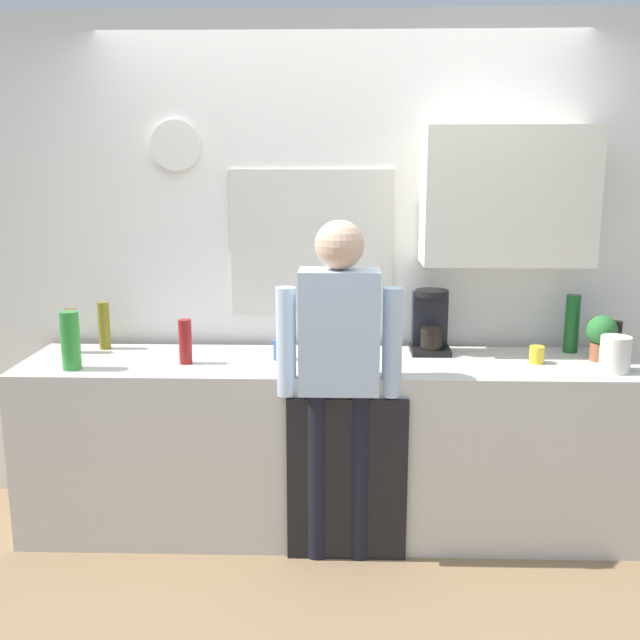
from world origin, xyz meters
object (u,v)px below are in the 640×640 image
Objects in this scene: bottle_dark_sauce at (616,338)px; potted_plant at (601,335)px; coffee_maker at (430,324)px; bottle_red_vinegar at (185,342)px; cup_yellow_cup at (537,355)px; bottle_amber_beer at (71,331)px; person_at_sink at (339,364)px; storage_canister at (615,354)px; bottle_green_wine at (572,324)px; bottle_clear_soda at (71,340)px; cup_blue_mug at (282,350)px; bottle_olive_oil at (104,326)px.

bottle_dark_sauce is 0.15m from potted_plant.
bottle_dark_sauce is at bearing -3.31° from coffee_maker.
bottle_red_vinegar is 1.22× the size of bottle_dark_sauce.
coffee_maker is 0.55m from cup_yellow_cup.
person_at_sink is (1.38, -0.43, -0.05)m from bottle_amber_beer.
storage_canister is (-0.00, -0.20, -0.05)m from potted_plant.
coffee_maker reaches higher than bottle_red_vinegar.
bottle_amber_beer is at bearing 176.69° from cup_yellow_cup.
person_at_sink is at bearing -17.34° from bottle_amber_beer.
bottle_amber_beer is 1.00× the size of potted_plant.
person_at_sink reaches higher than bottle_green_wine.
bottle_red_vinegar reaches higher than bottle_dark_sauce.
bottle_red_vinegar is 0.79m from person_at_sink.
person_at_sink reaches higher than bottle_amber_beer.
bottle_dark_sauce is at bearing 29.32° from person_at_sink.
bottle_amber_beer is 2.35m from cup_yellow_cup.
bottle_green_wine is at bearing 1.34° from coffee_maker.
bottle_dark_sauce is 0.32m from storage_canister.
coffee_maker is 0.69m from person_at_sink.
bottle_dark_sauce is 1.47m from person_at_sink.
bottle_amber_beer is 0.33m from bottle_clear_soda.
bottle_clear_soda is at bearing -170.72° from bottle_green_wine.
bottle_dark_sauce is 1.80× the size of cup_blue_mug.
coffee_maker is 1.71m from bottle_olive_oil.
storage_canister is at bearing -75.81° from bottle_green_wine.
bottle_red_vinegar is 0.56m from bottle_olive_oil.
cup_yellow_cup is (0.50, -0.21, -0.10)m from coffee_maker.
person_at_sink is at bearing -48.68° from cup_blue_mug.
bottle_olive_oil is 2.22m from cup_yellow_cup.
bottle_clear_soda reaches higher than bottle_red_vinegar.
person_at_sink is at bearing -163.04° from cup_yellow_cup.
storage_canister is (2.56, 0.03, -0.05)m from bottle_clear_soda.
cup_blue_mug is at bearing 11.87° from bottle_clear_soda.
bottle_green_wine is at bearing 2.04° from bottle_amber_beer.
bottle_green_wine is (1.95, 0.29, 0.04)m from bottle_red_vinegar.
bottle_olive_oil reaches higher than bottle_red_vinegar.
cup_blue_mug is at bearing -172.45° from bottle_green_wine.
bottle_red_vinegar reaches higher than cup_blue_mug.
person_at_sink is at bearing -132.81° from coffee_maker.
bottle_olive_oil reaches higher than cup_yellow_cup.
bottle_olive_oil is 2.54m from potted_plant.
coffee_maker is at bearing -0.43° from bottle_olive_oil.
person_at_sink is (-0.47, -0.51, -0.08)m from coffee_maker.
person_at_sink reaches higher than storage_canister.
coffee_maker is 0.73m from bottle_green_wine.
person_at_sink is (1.24, -0.52, -0.06)m from bottle_olive_oil.
person_at_sink reaches higher than cup_blue_mug.
bottle_dark_sauce is 0.78× the size of potted_plant.
bottle_red_vinegar is at bearing -176.74° from potted_plant.
bottle_red_vinegar is 0.14× the size of person_at_sink.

